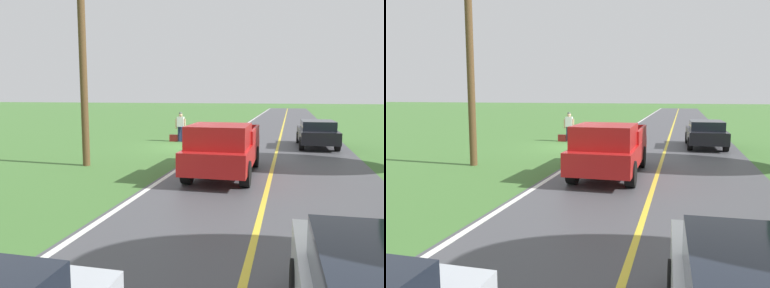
{
  "view_description": "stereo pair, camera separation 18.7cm",
  "coord_description": "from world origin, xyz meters",
  "views": [
    {
      "loc": [
        -5.04,
        19.38,
        2.76
      ],
      "look_at": [
        -1.88,
        7.13,
        1.12
      ],
      "focal_mm": 35.75,
      "sensor_mm": 36.0,
      "label": 1
    },
    {
      "loc": [
        -5.22,
        19.33,
        2.76
      ],
      "look_at": [
        -1.88,
        7.13,
        1.12
      ],
      "focal_mm": 35.75,
      "sensor_mm": 36.0,
      "label": 2
    }
  ],
  "objects": [
    {
      "name": "lane_centre_line",
      "position": [
        -4.44,
        0.0,
        0.01
      ],
      "size": [
        0.14,
        117.6,
        0.0
      ],
      "primitive_type": "cube",
      "color": "gold",
      "rests_on": "ground"
    },
    {
      "name": "suitcase_carried",
      "position": [
        1.63,
        -2.11,
        0.2
      ],
      "size": [
        0.47,
        0.22,
        0.41
      ],
      "primitive_type": "cube",
      "rotation": [
        0.0,
        0.0,
        1.61
      ],
      "color": "maroon",
      "rests_on": "ground"
    },
    {
      "name": "hitchhiker_walking",
      "position": [
        1.21,
        -2.21,
        0.98
      ],
      "size": [
        0.62,
        0.51,
        1.75
      ],
      "color": "navy",
      "rests_on": "ground"
    },
    {
      "name": "sedan_near_oncoming",
      "position": [
        -6.43,
        -1.67,
        0.75
      ],
      "size": [
        2.04,
        4.46,
        1.41
      ],
      "color": "black",
      "rests_on": "ground"
    },
    {
      "name": "road_surface",
      "position": [
        -4.44,
        0.0,
        0.0
      ],
      "size": [
        7.16,
        120.0,
        0.0
      ],
      "primitive_type": "cube",
      "color": "#47474C",
      "rests_on": "ground"
    },
    {
      "name": "ground_plane",
      "position": [
        0.0,
        0.0,
        0.0
      ],
      "size": [
        200.0,
        200.0,
        0.0
      ],
      "primitive_type": "plane",
      "color": "#427033"
    },
    {
      "name": "utility_pole_roadside",
      "position": [
        2.64,
        6.14,
        4.24
      ],
      "size": [
        0.28,
        0.28,
        8.48
      ],
      "primitive_type": "cylinder",
      "color": "brown",
      "rests_on": "ground"
    },
    {
      "name": "lane_edge_line",
      "position": [
        -1.05,
        0.0,
        0.01
      ],
      "size": [
        0.16,
        117.6,
        0.0
      ],
      "primitive_type": "cube",
      "color": "silver",
      "rests_on": "ground"
    },
    {
      "name": "pickup_truck_passing",
      "position": [
        -2.87,
        6.7,
        0.97
      ],
      "size": [
        2.14,
        5.42,
        1.82
      ],
      "color": "#B21919",
      "rests_on": "ground"
    }
  ]
}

